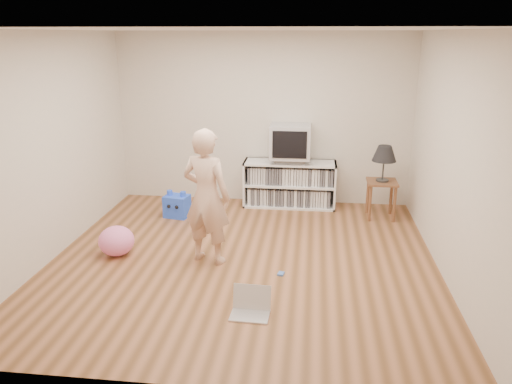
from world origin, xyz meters
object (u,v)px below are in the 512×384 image
Objects in this scene: dvd_deck at (290,160)px; table_lamp at (384,154)px; media_unit at (290,184)px; plush_blue at (177,206)px; crt_tv at (290,141)px; person at (207,197)px; laptop at (251,306)px; plush_pink at (116,241)px; side_table at (382,190)px.

table_lamp is (1.34, -0.37, 0.21)m from dvd_deck.
plush_blue is (-1.60, -0.70, -0.18)m from media_unit.
crt_tv is at bearing -90.00° from dvd_deck.
table_lamp reaches higher than plush_blue.
person reaches higher than laptop.
dvd_deck is at bearing 90.00° from crt_tv.
person is 1.71m from plush_blue.
table_lamp reaches higher than plush_pink.
crt_tv is 1.39m from table_lamp.
dvd_deck is at bearing -90.00° from media_unit.
crt_tv is (0.00, -0.02, 0.67)m from media_unit.
plush_blue is (-0.76, 1.40, -0.62)m from person.
dvd_deck is at bearing 164.54° from table_lamp.
table_lamp is 1.22× the size of plush_pink.
crt_tv is 1.59× the size of laptop.
media_unit is at bearing 90.00° from crt_tv.
media_unit is 2.30m from person.
crt_tv is 1.94m from plush_blue.
plush_pink is (-1.13, 0.03, -0.61)m from person.
dvd_deck is 1.42m from side_table.
dvd_deck is (0.00, -0.02, 0.39)m from media_unit.
dvd_deck is at bearing 46.20° from plush_pink.
table_lamp is at bearing -16.08° from media_unit.
media_unit is 2.86m from plush_pink.
media_unit is 2.33× the size of crt_tv.
side_table is 1.07× the size of table_lamp.
plush_blue is at bearing -173.96° from table_lamp.
table_lamp is (-0.00, 0.00, 0.53)m from side_table.
dvd_deck is 1.06× the size of plush_pink.
media_unit reaches higher than plush_pink.
table_lamp is at bearing 16.72° from plush_blue.
side_table is 1.46× the size of laptop.
media_unit is 2.72× the size of table_lamp.
plush_blue is at bearing -156.94° from dvd_deck.
plush_blue reaches higher than plush_pink.
plush_pink is (-1.77, 1.12, 0.11)m from laptop.
side_table is at bearing 26.99° from plush_pink.
side_table is at bearing -124.89° from person.
side_table is 0.35× the size of person.
media_unit is at bearing -94.91° from person.
laptop is at bearing -32.26° from plush_pink.
crt_tv is 3.32m from laptop.
person is at bearing 122.78° from laptop.
side_table reaches higher than plush_blue.
crt_tv is (0.00, -0.00, 0.29)m from dvd_deck.
table_lamp is 2.78m from person.
side_table is at bearing -16.08° from media_unit.
side_table is 2.80m from person.
table_lamp is at bearing -15.33° from crt_tv.
plush_blue is at bearing -173.96° from side_table.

